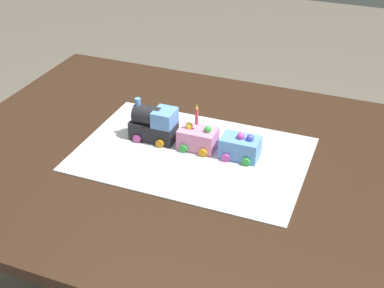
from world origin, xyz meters
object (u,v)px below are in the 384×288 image
at_px(cake_locomotive, 154,124).
at_px(cake_car_tanker_bubblegum, 198,138).
at_px(dining_table, 201,192).
at_px(birthday_candle, 197,115).
at_px(cake_car_caboose_sky_blue, 240,147).

xyz_separation_m(cake_locomotive, cake_car_tanker_bubblegum, (0.13, 0.00, -0.02)).
bearing_deg(dining_table, cake_locomotive, 164.15).
xyz_separation_m(cake_locomotive, birthday_candle, (0.13, 0.00, 0.05)).
xyz_separation_m(dining_table, birthday_candle, (-0.03, 0.04, 0.21)).
bearing_deg(dining_table, cake_car_caboose_sky_blue, 26.14).
distance_m(cake_locomotive, cake_car_caboose_sky_blue, 0.25).
bearing_deg(cake_locomotive, birthday_candle, 0.00).
xyz_separation_m(dining_table, cake_car_caboose_sky_blue, (0.09, 0.04, 0.14)).
bearing_deg(dining_table, cake_car_tanker_bubblegum, 122.01).
distance_m(dining_table, birthday_candle, 0.22).
distance_m(dining_table, cake_car_tanker_bubblegum, 0.15).
relative_size(dining_table, cake_car_tanker_bubblegum, 14.00).
distance_m(dining_table, cake_locomotive, 0.23).
bearing_deg(cake_car_caboose_sky_blue, birthday_candle, -180.00).
distance_m(cake_locomotive, cake_car_tanker_bubblegum, 0.13).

